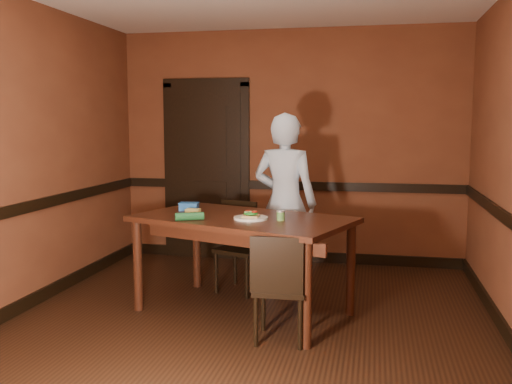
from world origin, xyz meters
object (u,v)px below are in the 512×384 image
at_px(food_tub, 189,206).
at_px(sandwich_plate, 251,217).
at_px(cheese_saucer, 193,212).
at_px(chair_near, 281,287).
at_px(sauce_jar, 281,215).
at_px(dining_table, 243,265).
at_px(chair_far, 241,248).
at_px(person, 285,203).

bearing_deg(food_tub, sandwich_plate, -32.89).
height_order(sandwich_plate, cheese_saucer, sandwich_plate).
xyz_separation_m(chair_near, sauce_jar, (-0.08, 0.44, 0.47)).
relative_size(dining_table, sandwich_plate, 6.31).
height_order(chair_near, sauce_jar, sauce_jar).
distance_m(chair_far, food_tub, 0.70).
height_order(chair_near, food_tub, food_tub).
relative_size(chair_near, food_tub, 4.53).
xyz_separation_m(dining_table, chair_near, (0.42, -0.55, -0.01)).
xyz_separation_m(chair_far, cheese_saucer, (-0.29, -0.58, 0.43)).
bearing_deg(chair_near, dining_table, -54.16).
bearing_deg(cheese_saucer, food_tub, 116.82).
relative_size(person, cheese_saucer, 10.70).
relative_size(chair_near, sauce_jar, 10.12).
height_order(chair_far, person, person).
height_order(person, sauce_jar, person).
relative_size(person, sauce_jar, 21.12).
bearing_deg(chair_far, food_tub, -118.84).
bearing_deg(sauce_jar, chair_near, -80.00).
relative_size(chair_near, sandwich_plate, 2.92).
xyz_separation_m(sandwich_plate, food_tub, (-0.65, 0.34, 0.02)).
xyz_separation_m(chair_near, cheese_saucer, (-0.87, 0.58, 0.45)).
bearing_deg(food_tub, sauce_jar, -26.43).
relative_size(person, sandwich_plate, 6.09).
bearing_deg(person, dining_table, 81.87).
xyz_separation_m(dining_table, sandwich_plate, (0.09, -0.11, 0.44)).
height_order(chair_far, food_tub, food_tub).
xyz_separation_m(sandwich_plate, sauce_jar, (0.25, -0.01, 0.02)).
height_order(chair_far, sandwich_plate, sandwich_plate).
distance_m(dining_table, sandwich_plate, 0.46).
height_order(person, food_tub, person).
bearing_deg(food_tub, dining_table, -28.13).
relative_size(chair_far, chair_near, 1.05).
bearing_deg(sauce_jar, sandwich_plate, 177.81).
bearing_deg(dining_table, sandwich_plate, -29.30).
relative_size(dining_table, chair_near, 2.17).
relative_size(dining_table, cheese_saucer, 11.10).
relative_size(sandwich_plate, cheese_saucer, 1.76).
distance_m(chair_far, person, 0.61).
height_order(sandwich_plate, food_tub, food_tub).
distance_m(cheese_saucer, food_tub, 0.24).
height_order(chair_far, chair_near, chair_far).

